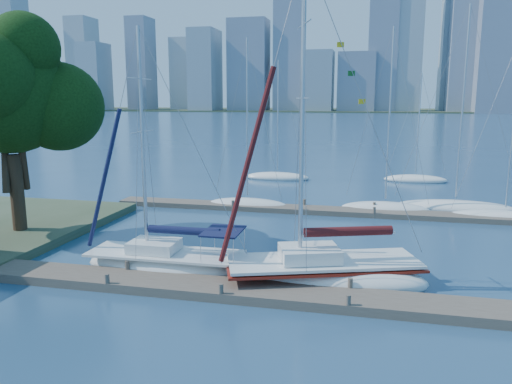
# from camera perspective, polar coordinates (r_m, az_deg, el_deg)

# --- Properties ---
(ground) EXTENTS (700.00, 700.00, 0.00)m
(ground) POSITION_cam_1_polar(r_m,az_deg,el_deg) (21.30, -3.29, -11.60)
(ground) COLOR navy
(ground) RESTS_ON ground
(near_dock) EXTENTS (26.00, 2.00, 0.40)m
(near_dock) POSITION_cam_1_polar(r_m,az_deg,el_deg) (21.22, -3.29, -11.10)
(near_dock) COLOR brown
(near_dock) RESTS_ON ground
(far_dock) EXTENTS (30.00, 1.80, 0.36)m
(far_dock) POSITION_cam_1_polar(r_m,az_deg,el_deg) (35.96, 6.95, -2.08)
(far_dock) COLOR brown
(far_dock) RESTS_ON ground
(far_shore) EXTENTS (800.00, 100.00, 1.50)m
(far_shore) POSITION_cam_1_polar(r_m,az_deg,el_deg) (339.04, 12.20, 9.06)
(far_shore) COLOR #38472D
(far_shore) RESTS_ON ground
(tree) EXTENTS (9.41, 8.59, 12.60)m
(tree) POSITION_cam_1_polar(r_m,az_deg,el_deg) (31.43, -26.44, 10.38)
(tree) COLOR black
(tree) RESTS_ON ground
(sailboat_navy) EXTENTS (7.95, 2.66, 11.74)m
(sailboat_navy) POSITION_cam_1_polar(r_m,az_deg,el_deg) (24.02, -10.31, -6.80)
(sailboat_navy) COLOR white
(sailboat_navy) RESTS_ON ground
(sailboat_maroon) EXTENTS (9.49, 5.75, 14.42)m
(sailboat_maroon) POSITION_cam_1_polar(r_m,az_deg,el_deg) (22.36, 7.65, -7.62)
(sailboat_maroon) COLOR white
(sailboat_maroon) RESTS_ON ground
(bg_boat_1) EXTENTS (6.49, 4.36, 12.62)m
(bg_boat_1) POSITION_cam_1_polar(r_m,az_deg,el_deg) (37.39, -0.98, -1.39)
(bg_boat_1) COLOR white
(bg_boat_1) RESTS_ON ground
(bg_boat_3) EXTENTS (6.60, 4.62, 13.20)m
(bg_boat_3) POSITION_cam_1_polar(r_m,az_deg,el_deg) (37.14, 14.53, -1.79)
(bg_boat_3) COLOR white
(bg_boat_3) RESTS_ON ground
(bg_boat_4) EXTENTS (8.59, 2.43, 14.73)m
(bg_boat_4) POSITION_cam_1_polar(r_m,az_deg,el_deg) (39.10, 21.80, -1.60)
(bg_boat_4) COLOR white
(bg_boat_4) RESTS_ON ground
(bg_boat_5) EXTENTS (7.60, 3.61, 12.52)m
(bg_boat_5) POSITION_cam_1_polar(r_m,az_deg,el_deg) (37.55, 26.56, -2.52)
(bg_boat_5) COLOR white
(bg_boat_5) RESTS_ON ground
(bg_boat_6) EXTENTS (6.83, 4.19, 12.06)m
(bg_boat_6) POSITION_cam_1_polar(r_m,az_deg,el_deg) (50.47, 2.46, 1.75)
(bg_boat_6) COLOR white
(bg_boat_6) RESTS_ON ground
(bg_boat_7) EXTENTS (6.38, 3.93, 10.75)m
(bg_boat_7) POSITION_cam_1_polar(r_m,az_deg,el_deg) (51.39, 17.76, 1.39)
(bg_boat_7) COLOR white
(bg_boat_7) RESTS_ON ground
(skyline) EXTENTS (502.03, 51.31, 116.62)m
(skyline) POSITION_cam_1_polar(r_m,az_deg,el_deg) (311.15, 17.47, 15.13)
(skyline) COLOR gray
(skyline) RESTS_ON ground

